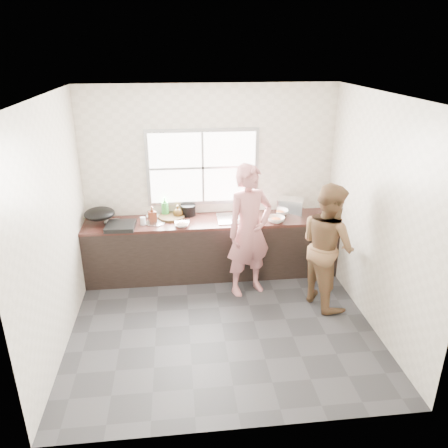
{
  "coord_description": "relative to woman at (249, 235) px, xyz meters",
  "views": [
    {
      "loc": [
        -0.47,
        -4.46,
        3.16
      ],
      "look_at": [
        0.1,
        0.65,
        1.05
      ],
      "focal_mm": 35.0,
      "sensor_mm": 36.0,
      "label": 1
    }
  ],
  "objects": [
    {
      "name": "pot_lid_left",
      "position": [
        -1.83,
        0.59,
        0.03
      ],
      "size": [
        0.3,
        0.3,
        0.01
      ],
      "primitive_type": "cylinder",
      "rotation": [
        0.0,
        0.0,
        -0.12
      ],
      "color": "#AAACB1",
      "rests_on": "countertop"
    },
    {
      "name": "faucet",
      "position": [
        -0.09,
        0.75,
        0.17
      ],
      "size": [
        0.02,
        0.02,
        0.3
      ],
      "primitive_type": "cylinder",
      "color": "silver",
      "rests_on": "countertop"
    },
    {
      "name": "bowl_held",
      "position": [
        -0.04,
        0.34,
        0.05
      ],
      "size": [
        0.2,
        0.2,
        0.05
      ],
      "primitive_type": "imported",
      "rotation": [
        0.0,
        0.0,
        -0.14
      ],
      "color": "silver",
      "rests_on": "countertop"
    },
    {
      "name": "bottle_brown_tall",
      "position": [
        -1.28,
        0.58,
        0.12
      ],
      "size": [
        0.12,
        0.12,
        0.21
      ],
      "primitive_type": "imported",
      "rotation": [
        0.0,
        0.0,
        0.32
      ],
      "color": "#512314",
      "rests_on": "countertop"
    },
    {
      "name": "wall_right",
      "position": [
        1.36,
        -0.74,
        0.51
      ],
      "size": [
        0.01,
        3.2,
        2.7
      ],
      "primitive_type": "cube",
      "color": "silver",
      "rests_on": "ground"
    },
    {
      "name": "countertop",
      "position": [
        -0.44,
        0.55,
        -0.0
      ],
      "size": [
        3.6,
        0.64,
        0.04
      ],
      "primitive_type": "cube",
      "color": "#331915",
      "rests_on": "cabinet"
    },
    {
      "name": "dish_rack",
      "position": [
        0.69,
        0.56,
        0.15
      ],
      "size": [
        0.43,
        0.37,
        0.27
      ],
      "primitive_type": "cube",
      "rotation": [
        0.0,
        0.0,
        -0.41
      ],
      "color": "white",
      "rests_on": "countertop"
    },
    {
      "name": "cabinet",
      "position": [
        -0.44,
        0.55,
        -0.43
      ],
      "size": [
        3.6,
        0.62,
        0.82
      ],
      "primitive_type": "cube",
      "color": "black",
      "rests_on": "floor"
    },
    {
      "name": "burner",
      "position": [
        -1.71,
        0.39,
        0.05
      ],
      "size": [
        0.41,
        0.41,
        0.06
      ],
      "primitive_type": "cube",
      "rotation": [
        0.0,
        0.0,
        -0.05
      ],
      "color": "black",
      "rests_on": "countertop"
    },
    {
      "name": "plate_food",
      "position": [
        -1.28,
        0.78,
        0.03
      ],
      "size": [
        0.27,
        0.27,
        0.02
      ],
      "primitive_type": "cylinder",
      "rotation": [
        0.0,
        0.0,
        0.32
      ],
      "color": "silver",
      "rests_on": "countertop"
    },
    {
      "name": "cleaver",
      "position": [
        -0.87,
        0.41,
        0.06
      ],
      "size": [
        0.2,
        0.11,
        0.01
      ],
      "primitive_type": "cube",
      "rotation": [
        0.0,
        0.0,
        0.04
      ],
      "color": "#AFB3B6",
      "rests_on": "cutting_board"
    },
    {
      "name": "floor",
      "position": [
        -0.44,
        -0.74,
        -0.85
      ],
      "size": [
        3.6,
        3.2,
        0.01
      ],
      "primitive_type": "cube",
      "color": "#2C2C2F",
      "rests_on": "ground"
    },
    {
      "name": "bottle_green",
      "position": [
        -1.11,
        0.78,
        0.16
      ],
      "size": [
        0.15,
        0.15,
        0.29
      ],
      "primitive_type": "imported",
      "rotation": [
        0.0,
        0.0,
        -0.43
      ],
      "color": "green",
      "rests_on": "countertop"
    },
    {
      "name": "bowl_crabs",
      "position": [
        0.44,
        0.36,
        0.05
      ],
      "size": [
        0.21,
        0.21,
        0.06
      ],
      "primitive_type": "imported",
      "rotation": [
        0.0,
        0.0,
        -0.09
      ],
      "color": "silver",
      "rests_on": "countertop"
    },
    {
      "name": "window_glazing",
      "position": [
        -0.54,
        0.83,
        0.71
      ],
      "size": [
        1.5,
        0.01,
        1.0
      ],
      "primitive_type": "cube",
      "color": "white",
      "rests_on": "window_frame"
    },
    {
      "name": "wall_back",
      "position": [
        -0.44,
        0.87,
        0.51
      ],
      "size": [
        3.6,
        0.01,
        2.7
      ],
      "primitive_type": "cube",
      "color": "beige",
      "rests_on": "ground"
    },
    {
      "name": "pot_lid_right",
      "position": [
        -1.24,
        0.5,
        0.03
      ],
      "size": [
        0.29,
        0.29,
        0.01
      ],
      "primitive_type": "cylinder",
      "rotation": [
        0.0,
        0.0,
        0.05
      ],
      "color": "#AFB0B6",
      "rests_on": "countertop"
    },
    {
      "name": "bowl_mince",
      "position": [
        -0.88,
        0.34,
        0.04
      ],
      "size": [
        0.2,
        0.2,
        0.05
      ],
      "primitive_type": "imported",
      "rotation": [
        0.0,
        0.0,
        0.04
      ],
      "color": "silver",
      "rests_on": "countertop"
    },
    {
      "name": "ceiling",
      "position": [
        -0.44,
        -0.74,
        1.86
      ],
      "size": [
        3.6,
        3.2,
        0.01
      ],
      "primitive_type": "cube",
      "color": "silver",
      "rests_on": "wall_back"
    },
    {
      "name": "wok",
      "position": [
        -2.01,
        0.6,
        0.16
      ],
      "size": [
        0.5,
        0.5,
        0.16
      ],
      "primitive_type": "ellipsoid",
      "rotation": [
        0.0,
        0.0,
        0.22
      ],
      "color": "black",
      "rests_on": "burner"
    },
    {
      "name": "window_frame",
      "position": [
        -0.54,
        0.85,
        0.71
      ],
      "size": [
        1.6,
        0.05,
        1.1
      ],
      "primitive_type": "cube",
      "color": "#9EA0A5",
      "rests_on": "wall_back"
    },
    {
      "name": "wall_left",
      "position": [
        -2.25,
        -0.74,
        0.51
      ],
      "size": [
        0.01,
        3.2,
        2.7
      ],
      "primitive_type": "cube",
      "color": "beige",
      "rests_on": "ground"
    },
    {
      "name": "woman",
      "position": [
        0.0,
        0.0,
        0.0
      ],
      "size": [
        0.72,
        0.6,
        1.68
      ],
      "primitive_type": "imported",
      "rotation": [
        0.0,
        0.0,
        0.37
      ],
      "color": "#C37577",
      "rests_on": "floor"
    },
    {
      "name": "cutting_board",
      "position": [
        -1.02,
        0.67,
        0.04
      ],
      "size": [
        0.48,
        0.48,
        0.04
      ],
      "primitive_type": "cylinder",
      "rotation": [
        0.0,
        0.0,
        -0.33
      ],
      "color": "#332614",
      "rests_on": "countertop"
    },
    {
      "name": "wall_front",
      "position": [
        -0.44,
        -2.34,
        0.51
      ],
      "size": [
        3.6,
        0.01,
        2.7
      ],
      "primitive_type": "cube",
      "color": "beige",
      "rests_on": "ground"
    },
    {
      "name": "sink",
      "position": [
        -0.09,
        0.55,
        0.02
      ],
      "size": [
        0.55,
        0.45,
        0.02
      ],
      "primitive_type": "cube",
      "color": "silver",
      "rests_on": "countertop"
    },
    {
      "name": "black_pot",
      "position": [
        -0.78,
        0.77,
        0.1
      ],
      "size": [
        0.27,
        0.27,
        0.16
      ],
      "primitive_type": "cylinder",
      "rotation": [
        0.0,
        0.0,
        0.26
      ],
      "color": "black",
      "rests_on": "countertop"
    },
    {
      "name": "person_side",
      "position": [
        0.94,
        -0.38,
        -0.02
      ],
      "size": [
        0.83,
        0.95,
        1.63
      ],
      "primitive_type": "imported",
      "rotation": [
        0.0,
        0.0,
        1.88
      ],
      "color": "brown",
      "rests_on": "floor"
    },
    {
      "name": "glass_jar",
      "position": [
        -1.41,
        0.48,
        0.07
      ],
      "size": [
        0.08,
        0.08,
        0.11
      ],
      "primitive_type": "cylinder",
      "rotation": [
        0.0,
        0.0,
        -0.13
      ],
      "color": "silver",
      "rests_on": "countertop"
    },
    {
      "name": "bottle_brown_short",
      "position": [
        -0.92,
        0.71,
        0.1
      ],
      "size": [
        0.16,
        0.16,
        0.17
      ],
      "primitive_type": "imported",
      "rotation": [
        0.0,
        0.0,
        -0.26
      ],
      "color": "#442F11",
      "rests_on": "countertop"
    }
  ]
}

